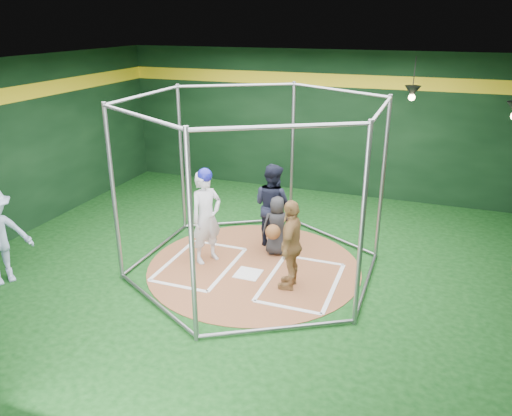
% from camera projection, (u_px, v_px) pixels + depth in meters
% --- Properties ---
extents(room_shell, '(10.10, 9.10, 3.53)m').
position_uv_depth(room_shell, '(254.00, 173.00, 8.33)').
color(room_shell, '#0B340E').
rests_on(room_shell, ground).
extents(clay_disc, '(3.80, 3.80, 0.01)m').
position_uv_depth(clay_disc, '(254.00, 267.00, 8.95)').
color(clay_disc, brown).
rests_on(clay_disc, ground).
extents(home_plate, '(0.43, 0.43, 0.01)m').
position_uv_depth(home_plate, '(248.00, 274.00, 8.68)').
color(home_plate, white).
rests_on(home_plate, clay_disc).
extents(batter_box_left, '(1.17, 1.77, 0.01)m').
position_uv_depth(batter_box_left, '(200.00, 264.00, 9.03)').
color(batter_box_left, white).
rests_on(batter_box_left, clay_disc).
extents(batter_box_right, '(1.17, 1.77, 0.01)m').
position_uv_depth(batter_box_right, '(302.00, 282.00, 8.42)').
color(batter_box_right, white).
rests_on(batter_box_right, clay_disc).
extents(batting_cage, '(4.05, 4.67, 3.00)m').
position_uv_depth(batting_cage, '(254.00, 188.00, 8.41)').
color(batting_cage, gray).
rests_on(batting_cage, ground).
extents(pendant_lamp_near, '(0.34, 0.34, 0.90)m').
position_uv_depth(pendant_lamp_near, '(412.00, 92.00, 10.41)').
color(pendant_lamp_near, black).
rests_on(pendant_lamp_near, room_shell).
extents(batter_figure, '(0.66, 0.74, 1.76)m').
position_uv_depth(batter_figure, '(206.00, 216.00, 8.87)').
color(batter_figure, silver).
rests_on(batter_figure, clay_disc).
extents(visitor_leopard, '(0.40, 0.90, 1.52)m').
position_uv_depth(visitor_leopard, '(291.00, 244.00, 8.03)').
color(visitor_leopard, tan).
rests_on(visitor_leopard, clay_disc).
extents(catcher_figure, '(0.64, 0.65, 1.13)m').
position_uv_depth(catcher_figure, '(277.00, 226.00, 9.24)').
color(catcher_figure, black).
rests_on(catcher_figure, clay_disc).
extents(umpire, '(0.97, 0.87, 1.63)m').
position_uv_depth(umpire, '(272.00, 205.00, 9.55)').
color(umpire, black).
rests_on(umpire, clay_disc).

